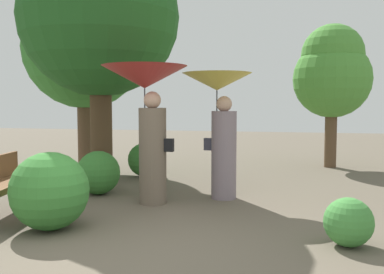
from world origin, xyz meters
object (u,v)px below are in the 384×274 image
person_left (147,102)px  tree_near_right (332,72)px  tree_near_left (99,3)px  park_bench (2,180)px  tree_mid_left (84,38)px  person_right (220,111)px

person_left → tree_near_right: size_ratio=0.62×
tree_near_left → tree_near_right: size_ratio=1.56×
park_bench → person_left: bearing=-63.4°
person_left → tree_mid_left: tree_mid_left is taller
park_bench → tree_near_right: 7.83m
person_left → tree_near_left: tree_near_left is taller
tree_near_right → tree_mid_left: 5.94m
tree_mid_left → tree_near_right: bearing=17.9°
tree_near_right → tree_mid_left: tree_mid_left is taller
person_left → tree_near_right: bearing=-28.4°
park_bench → tree_near_left: tree_near_left is taller
person_right → tree_near_left: tree_near_left is taller
person_left → tree_near_right: tree_near_right is taller
person_right → park_bench: bearing=129.6°
tree_near_left → tree_mid_left: (-0.94, 1.20, -0.47)m
person_right → park_bench: person_right is taller
person_right → park_bench: size_ratio=1.32×
person_right → tree_near_right: bearing=-21.8°
tree_near_left → tree_near_right: (4.66, 3.01, -1.22)m
person_left → tree_mid_left: (-2.49, 2.85, 1.48)m
tree_mid_left → person_right: bearing=-32.5°
person_right → tree_mid_left: (-3.53, 2.24, 1.63)m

